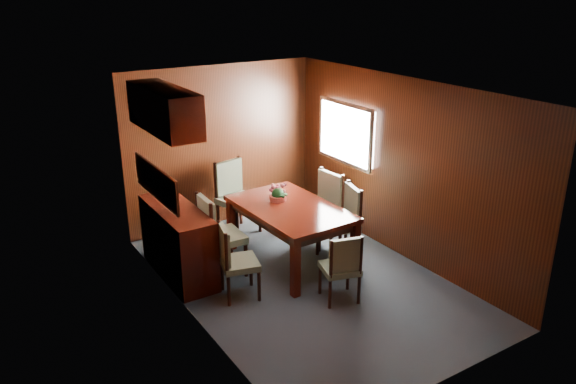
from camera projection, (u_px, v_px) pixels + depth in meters
ground at (305, 280)px, 7.00m from camera, size 4.50×4.50×0.00m
room_shell at (284, 150)px, 6.64m from camera, size 3.06×4.52×2.41m
sideboard at (178, 242)px, 7.01m from camera, size 0.48×1.40×0.90m
dining_table at (290, 214)px, 7.25m from camera, size 1.10×1.71×0.78m
chair_left_near at (234, 258)px, 6.47m from camera, size 0.51×0.52×0.91m
chair_left_far at (216, 231)px, 6.94m from camera, size 0.51×0.53×1.07m
chair_right_near at (345, 217)px, 7.46m from camera, size 0.56×0.57×1.00m
chair_right_far at (324, 205)px, 7.78m from camera, size 0.53×0.55×1.06m
chair_head at (342, 265)px, 6.38m from camera, size 0.50×0.49×0.86m
chair_foot at (234, 193)px, 8.21m from camera, size 0.62×0.60×1.09m
flower_centerpiece at (278, 192)px, 7.38m from camera, size 0.24×0.24×0.24m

